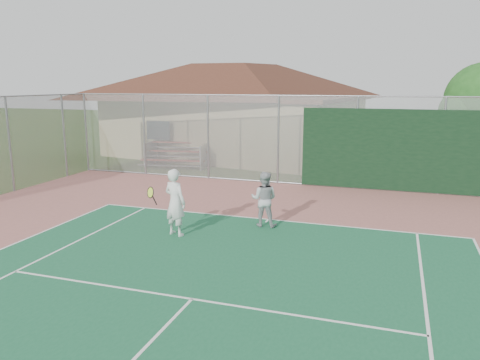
% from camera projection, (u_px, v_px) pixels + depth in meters
% --- Properties ---
extents(back_fence, '(20.08, 0.11, 3.53)m').
position_uv_depth(back_fence, '(359.00, 146.00, 17.54)').
color(back_fence, gray).
rests_on(back_fence, ground).
extents(side_fence_left, '(0.08, 9.00, 3.50)m').
position_uv_depth(side_fence_left, '(10.00, 145.00, 17.12)').
color(side_fence_left, gray).
rests_on(side_fence_left, ground).
extents(clubhouse, '(15.10, 11.34, 5.94)m').
position_uv_depth(clubhouse, '(235.00, 101.00, 26.06)').
color(clubhouse, tan).
rests_on(clubhouse, ground).
extents(bleachers, '(3.25, 2.15, 1.14)m').
position_uv_depth(bleachers, '(177.00, 154.00, 22.68)').
color(bleachers, '#9C3324').
rests_on(bleachers, ground).
extents(player_white_front, '(1.10, 0.76, 1.78)m').
position_uv_depth(player_white_front, '(175.00, 203.00, 12.21)').
color(player_white_front, silver).
rests_on(player_white_front, ground).
extents(player_grey_back, '(0.78, 0.63, 1.55)m').
position_uv_depth(player_grey_back, '(264.00, 200.00, 13.03)').
color(player_grey_back, '#A8ABAD').
rests_on(player_grey_back, ground).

